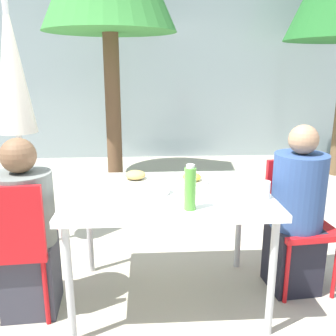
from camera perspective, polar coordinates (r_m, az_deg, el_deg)
The scene contains 13 objects.
ground_plane at distance 2.68m, azimuth 0.00°, elevation -19.13°, with size 24.00×24.00×0.00m, color #B2A893.
building_facade at distance 6.43m, azimuth -2.34°, elevation 15.07°, with size 10.00×0.20×3.00m.
dining_table at distance 2.36m, azimuth 0.00°, elevation -5.00°, with size 1.24×0.89×0.76m.
chair_left at distance 2.42m, azimuth -22.35°, elevation -10.06°, with size 0.43×0.43×0.89m.
person_left at distance 2.48m, azimuth -20.75°, elevation -9.38°, with size 0.36×0.36×1.12m.
chair_right at distance 2.78m, azimuth 19.09°, elevation -6.49°, with size 0.44×0.44×0.89m.
person_right at distance 2.68m, azimuth 18.96°, elevation -6.83°, with size 0.35×0.35×1.16m.
closed_umbrella at distance 3.20m, azimuth -22.56°, elevation 12.24°, with size 0.36×0.36×2.03m.
plate_0 at distance 2.55m, azimuth -4.99°, elevation -1.40°, with size 0.26×0.26×0.07m.
plate_1 at distance 2.51m, azimuth 3.64°, elevation -1.68°, with size 0.23×0.23×0.06m.
bottle at distance 2.01m, azimuth 3.38°, elevation -3.07°, with size 0.06×0.06×0.25m.
drinking_cup at distance 2.27m, azimuth 14.38°, elevation -3.25°, with size 0.07×0.07×0.10m.
salad_bowl at distance 2.30m, azimuth -2.06°, elevation -3.16°, with size 0.19×0.19×0.06m.
Camera 1 is at (-0.13, -2.21, 1.51)m, focal length 40.00 mm.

